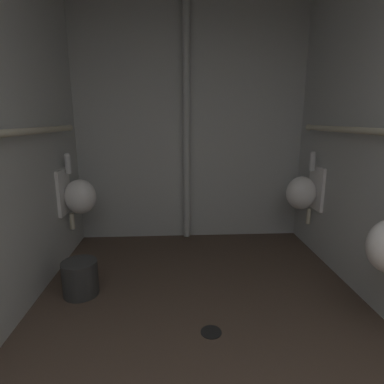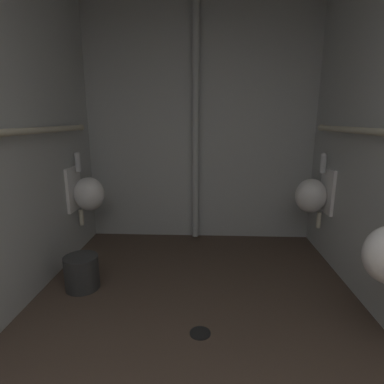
{
  "view_description": "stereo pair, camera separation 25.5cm",
  "coord_description": "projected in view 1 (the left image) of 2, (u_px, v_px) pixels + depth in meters",
  "views": [
    {
      "loc": [
        -0.18,
        0.23,
        1.38
      ],
      "look_at": [
        -0.04,
        2.71,
        0.79
      ],
      "focal_mm": 29.03,
      "sensor_mm": 36.0,
      "label": 1
    },
    {
      "loc": [
        0.07,
        0.23,
        1.38
      ],
      "look_at": [
        -0.04,
        2.71,
        0.79
      ],
      "focal_mm": 29.03,
      "sensor_mm": 36.0,
      "label": 2
    }
  ],
  "objects": [
    {
      "name": "wall_back",
      "position": [
        190.0,
        126.0,
        3.5
      ],
      "size": [
        2.67,
        0.06,
        2.61
      ],
      "primitive_type": "cube",
      "color": "#B4B7B5",
      "rests_on": "ground"
    },
    {
      "name": "floor",
      "position": [
        206.0,
        351.0,
        1.95
      ],
      "size": [
        2.67,
        3.89,
        0.08
      ],
      "primitive_type": "cube",
      "color": "#47382D",
      "rests_on": "ground"
    },
    {
      "name": "standpipe_back_wall",
      "position": [
        186.0,
        126.0,
        3.39
      ],
      "size": [
        0.07,
        0.07,
        2.56
      ],
      "primitive_type": "cylinder",
      "color": "#B4B7B5",
      "rests_on": "ground"
    },
    {
      "name": "urinal_right_far",
      "position": [
        303.0,
        192.0,
        3.17
      ],
      "size": [
        0.32,
        0.3,
        0.76
      ],
      "color": "white"
    },
    {
      "name": "waste_bin",
      "position": [
        80.0,
        278.0,
        2.47
      ],
      "size": [
        0.28,
        0.28,
        0.28
      ],
      "primitive_type": "cylinder",
      "color": "#2D2D2D",
      "rests_on": "ground"
    },
    {
      "name": "floor_drain",
      "position": [
        211.0,
        332.0,
        2.05
      ],
      "size": [
        0.14,
        0.14,
        0.01
      ],
      "primitive_type": "cylinder",
      "color": "black",
      "rests_on": "ground"
    },
    {
      "name": "urinal_left_mid",
      "position": [
        78.0,
        196.0,
        3.02
      ],
      "size": [
        0.32,
        0.3,
        0.76
      ],
      "color": "white"
    }
  ]
}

